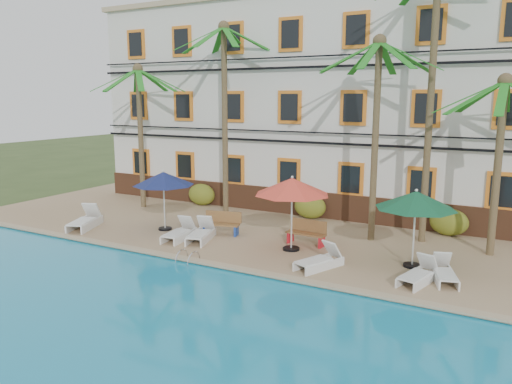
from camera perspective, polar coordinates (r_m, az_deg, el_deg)
The scene contains 25 objects.
ground at distance 17.23m, azimuth -1.62°, elevation -8.53°, with size 100.00×100.00×0.00m, color #384C23.
pool_deck at distance 21.46m, azimuth 5.14°, elevation -4.31°, with size 30.00×12.00×0.25m, color tan.
swimming_pool at distance 12.18m, azimuth -19.29°, elevation -17.21°, with size 26.00×12.00×0.20m, color #188FBA.
pool_coping at distance 16.41m, azimuth -3.23°, elevation -8.50°, with size 30.00×0.35×0.06m, color tan.
hotel_building at distance 25.38m, azimuth 9.92°, elevation 9.89°, with size 25.40×6.44×10.22m.
palm_a at distance 25.34m, azimuth -13.15°, elevation 8.59°, with size 4.51×4.51×7.05m.
palm_b at distance 23.21m, azimuth -3.62°, elevation 11.16°, with size 4.51×4.51×8.80m.
palm_c at distance 19.20m, azimuth 13.61°, elevation 9.08°, with size 4.51×4.51×7.69m.
palm_d at distance 19.56m, azimuth 19.53°, elevation 13.18°, with size 4.51×4.51×10.35m.
palm_e at distance 18.76m, azimuth 26.14°, elevation 5.63°, with size 4.51×4.51×6.24m.
shrub_left at distance 25.66m, azimuth -6.23°, elevation -0.29°, with size 1.50×0.90×1.10m, color #1C5117.
shrub_mid at distance 22.83m, azimuth 6.20°, elevation -1.67°, with size 1.50×0.90×1.10m, color #1C5117.
shrub_right at distance 21.35m, azimuth 21.19°, elevation -3.22°, with size 1.50×0.90×1.10m, color #1C5117.
umbrella_blue at distance 20.80m, azimuth -10.54°, elevation 1.47°, with size 2.52×2.52×2.52m.
umbrella_red at distance 17.70m, azimuth 4.14°, elevation 0.60°, with size 2.73×2.73×2.72m.
umbrella_green at distance 16.67m, azimuth 17.81°, elevation -0.93°, with size 2.59×2.59×2.59m.
lounger_a at distance 22.31m, azimuth -18.94°, elevation -3.11°, with size 1.46×2.19×0.98m.
lounger_b at distance 19.68m, azimuth -8.73°, elevation -4.57°, with size 0.87×1.87×0.85m.
lounger_c at distance 19.41m, azimuth -6.29°, elevation -4.70°, with size 1.18×1.98×0.88m.
lounger_d at distance 16.39m, azimuth 7.30°, elevation -7.72°, with size 1.26×1.85×0.83m.
lounger_e at distance 15.81m, azimuth 18.11°, elevation -8.91°, with size 1.02×1.81×0.81m.
lounger_f at distance 16.23m, azimuth 20.69°, elevation -8.60°, with size 1.09×1.76×0.78m.
bench_left at distance 20.16m, azimuth -3.98°, elevation -3.54°, with size 1.57×0.83×0.93m.
bench_right at distance 18.85m, azimuth 5.83°, elevation -4.58°, with size 1.52×0.55×0.93m.
pool_ladder at distance 17.16m, azimuth -7.79°, elevation -7.82°, with size 0.54×0.74×0.74m.
Camera 1 is at (8.22, -14.03, 5.69)m, focal length 35.00 mm.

